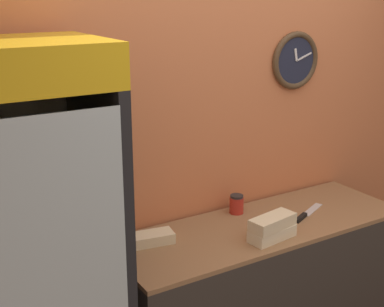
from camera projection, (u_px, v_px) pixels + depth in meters
The scene contains 8 objects.
wall_back at pixel (228, 134), 3.22m from camera, with size 5.20×0.09×2.70m.
prep_counter at pixel (259, 293), 3.19m from camera, with size 1.77×0.60×0.90m.
beverage_cooler at pixel (19, 249), 2.34m from camera, with size 0.77×0.68×2.01m.
sandwich_stack_bottom at pixel (272, 233), 2.87m from camera, with size 0.28×0.15×0.07m.
sandwich_stack_middle at pixel (273, 222), 2.85m from camera, with size 0.29×0.16×0.07m.
sandwich_flat_left at pixel (149, 239), 2.82m from camera, with size 0.28×0.16×0.06m.
chefs_knife at pixel (305, 215), 3.17m from camera, with size 0.33×0.17×0.02m.
condiment_jar at pixel (237, 204), 3.20m from camera, with size 0.09×0.09×0.11m.
Camera 1 is at (-1.80, -1.34, 2.19)m, focal length 50.00 mm.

